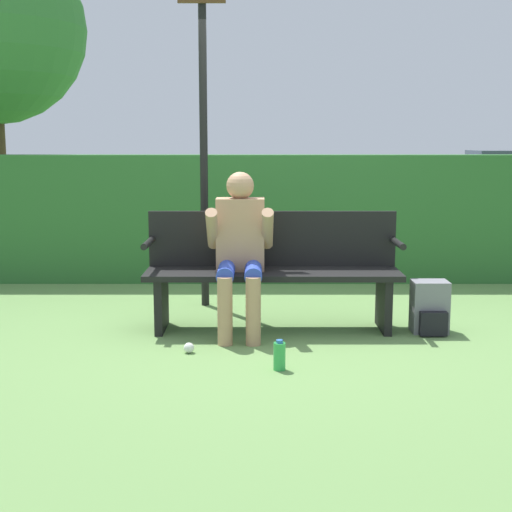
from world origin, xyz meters
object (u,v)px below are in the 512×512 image
Objects in this scene: backpack at (432,308)px; signpost at (206,124)px; person_seated at (242,245)px; park_bench at (275,268)px; water_bottle at (282,356)px.

signpost is (-1.81, 0.93, 1.43)m from backpack.
park_bench is at bearing 28.80° from person_seated.
signpost reaches higher than water_bottle.
person_seated is (-0.25, -0.14, 0.21)m from park_bench.
signpost is (-0.59, 0.78, 1.14)m from park_bench.
water_bottle is (-1.20, -0.93, -0.10)m from backpack.
park_bench is 4.92× the size of backpack.
backpack is at bearing 37.70° from water_bottle.
person_seated reaches higher than water_bottle.
water_bottle is (0.02, -1.08, -0.38)m from park_bench.
park_bench is 1.50m from signpost.
water_bottle is at bearing -73.70° from person_seated.
water_bottle is at bearing -142.30° from backpack.
signpost is (-0.34, 0.92, 0.93)m from person_seated.
water_bottle is (0.28, -0.94, -0.59)m from person_seated.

